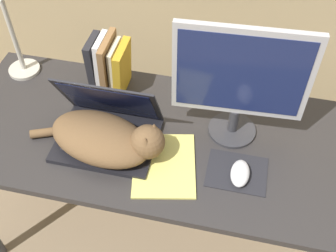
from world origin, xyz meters
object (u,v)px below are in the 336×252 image
(cat, at_px, (107,139))
(notepad, at_px, (164,165))
(laptop, at_px, (108,128))
(book_row, at_px, (109,66))
(desk_lamp, at_px, (8,10))
(external_monitor, at_px, (240,80))
(computer_mouse, at_px, (240,173))

(cat, distance_m, notepad, 0.22)
(laptop, xyz_separation_m, book_row, (-0.07, 0.26, 0.06))
(book_row, distance_m, desk_lamp, 0.41)
(external_monitor, distance_m, book_row, 0.54)
(computer_mouse, bearing_deg, desk_lamp, 160.83)
(laptop, height_order, cat, laptop)
(notepad, bearing_deg, desk_lamp, 153.48)
(laptop, height_order, book_row, laptop)
(external_monitor, height_order, computer_mouse, external_monitor)
(external_monitor, distance_m, desk_lamp, 0.88)
(book_row, xyz_separation_m, desk_lamp, (-0.36, -0.01, 0.21))
(book_row, relative_size, notepad, 0.77)
(notepad, bearing_deg, laptop, 160.38)
(external_monitor, bearing_deg, cat, -155.84)
(laptop, distance_m, desk_lamp, 0.57)
(cat, xyz_separation_m, notepad, (0.21, -0.02, -0.06))
(desk_lamp, bearing_deg, notepad, -26.52)
(laptop, xyz_separation_m, notepad, (0.23, -0.08, -0.05))
(laptop, bearing_deg, book_row, 105.71)
(notepad, bearing_deg, cat, 173.96)
(laptop, relative_size, cat, 0.70)
(cat, bearing_deg, desk_lamp, 145.64)
(external_monitor, bearing_deg, desk_lamp, 172.29)
(external_monitor, height_order, desk_lamp, desk_lamp)
(computer_mouse, relative_size, desk_lamp, 0.23)
(cat, relative_size, computer_mouse, 4.56)
(laptop, relative_size, desk_lamp, 0.75)
(laptop, distance_m, book_row, 0.28)
(desk_lamp, bearing_deg, external_monitor, -7.71)
(external_monitor, xyz_separation_m, desk_lamp, (-0.87, 0.12, 0.07))
(desk_lamp, bearing_deg, book_row, 2.14)
(book_row, bearing_deg, notepad, -48.74)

